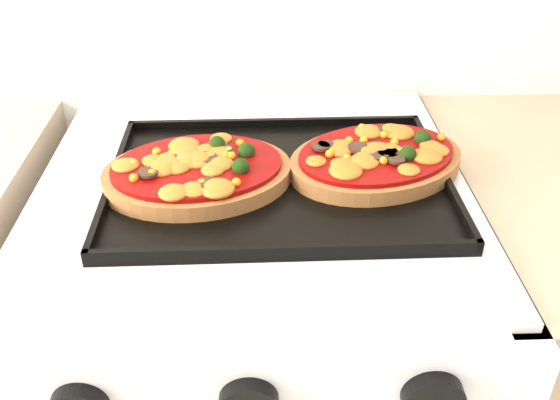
{
  "coord_description": "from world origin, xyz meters",
  "views": [
    {
      "loc": [
        0.05,
        0.97,
        1.35
      ],
      "look_at": [
        0.07,
        1.63,
        0.92
      ],
      "focal_mm": 40.0,
      "sensor_mm": 36.0,
      "label": 1
    }
  ],
  "objects_px": {
    "pizza_left": "(197,170)",
    "baking_tray": "(279,179)",
    "pizza_right": "(376,158)",
    "stove": "(259,399)"
  },
  "relations": [
    {
      "from": "pizza_left",
      "to": "pizza_right",
      "type": "bearing_deg",
      "value": 6.09
    },
    {
      "from": "stove",
      "to": "pizza_left",
      "type": "xyz_separation_m",
      "value": [
        -0.07,
        -0.02,
        0.48
      ]
    },
    {
      "from": "stove",
      "to": "pizza_right",
      "type": "xyz_separation_m",
      "value": [
        0.17,
        0.01,
        0.48
      ]
    },
    {
      "from": "baking_tray",
      "to": "pizza_right",
      "type": "bearing_deg",
      "value": 9.45
    },
    {
      "from": "pizza_left",
      "to": "baking_tray",
      "type": "bearing_deg",
      "value": 1.26
    },
    {
      "from": "pizza_right",
      "to": "pizza_left",
      "type": "bearing_deg",
      "value": -173.91
    },
    {
      "from": "pizza_left",
      "to": "pizza_right",
      "type": "height_order",
      "value": "same"
    },
    {
      "from": "stove",
      "to": "pizza_left",
      "type": "distance_m",
      "value": 0.49
    },
    {
      "from": "stove",
      "to": "pizza_left",
      "type": "relative_size",
      "value": 3.65
    },
    {
      "from": "stove",
      "to": "baking_tray",
      "type": "height_order",
      "value": "baking_tray"
    }
  ]
}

